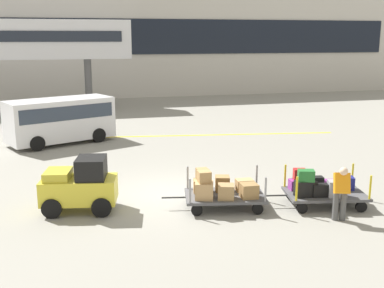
% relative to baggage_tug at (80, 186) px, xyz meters
% --- Properties ---
extents(ground_plane, '(120.00, 120.00, 0.00)m').
position_rel_baggage_tug_xyz_m(ground_plane, '(2.88, 0.73, -0.75)').
color(ground_plane, gray).
extents(apron_lead_line, '(16.39, 2.68, 0.01)m').
position_rel_baggage_tug_xyz_m(apron_lead_line, '(4.83, 9.71, -0.75)').
color(apron_lead_line, yellow).
rests_on(apron_lead_line, ground_plane).
extents(terminal_building, '(52.12, 2.51, 8.97)m').
position_rel_baggage_tug_xyz_m(terminal_building, '(2.88, 26.71, 3.74)').
color(terminal_building, '#BCB7AD').
rests_on(terminal_building, ground_plane).
extents(jet_bridge, '(15.27, 3.00, 6.05)m').
position_rel_baggage_tug_xyz_m(jet_bridge, '(-4.19, 20.72, 3.94)').
color(jet_bridge, silver).
rests_on(jet_bridge, ground_plane).
extents(baggage_tug, '(2.27, 1.57, 1.58)m').
position_rel_baggage_tug_xyz_m(baggage_tug, '(0.00, 0.00, 0.00)').
color(baggage_tug, gold).
rests_on(baggage_tug, ground_plane).
extents(baggage_cart_lead, '(3.08, 1.81, 1.21)m').
position_rel_baggage_tug_xyz_m(baggage_cart_lead, '(4.00, -0.80, -0.20)').
color(baggage_cart_lead, '#4C4C4F').
rests_on(baggage_cart_lead, ground_plane).
extents(baggage_cart_middle, '(3.08, 1.81, 1.19)m').
position_rel_baggage_tug_xyz_m(baggage_cart_middle, '(6.89, -1.33, -0.21)').
color(baggage_cart_middle, '#4C4C4F').
rests_on(baggage_cart_middle, ground_plane).
extents(baggage_handler, '(0.52, 0.53, 1.56)m').
position_rel_baggage_tug_xyz_m(baggage_handler, '(6.79, -2.56, 0.11)').
color(baggage_handler, '#4C4C4C').
rests_on(baggage_handler, ground_plane).
extents(shuttle_van, '(5.16, 3.66, 2.10)m').
position_rel_baggage_tug_xyz_m(shuttle_van, '(-0.68, 9.38, 0.48)').
color(shuttle_van, silver).
rests_on(shuttle_van, ground_plane).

